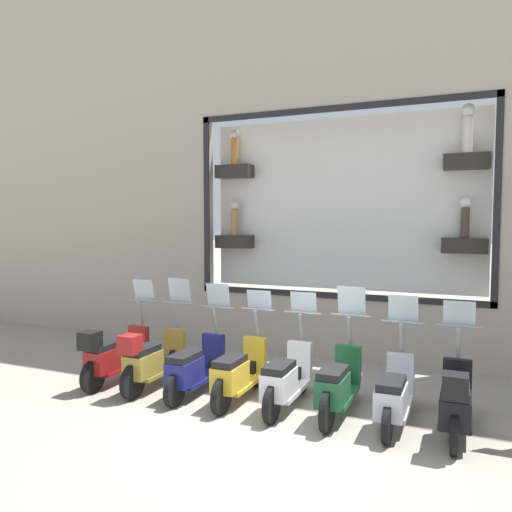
{
  "coord_description": "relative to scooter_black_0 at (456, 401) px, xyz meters",
  "views": [
    {
      "loc": [
        -6.14,
        -2.4,
        2.69
      ],
      "look_at": [
        1.92,
        1.05,
        2.09
      ],
      "focal_mm": 35.0,
      "sensor_mm": 36.0,
      "label": 1
    }
  ],
  "objects": [
    {
      "name": "scooter_black_0",
      "position": [
        0.0,
        0.0,
        0.0
      ],
      "size": [
        1.79,
        0.61,
        1.59
      ],
      "color": "black",
      "rests_on": "ground_plane"
    },
    {
      "name": "building_facade",
      "position": [
        3.19,
        2.3,
        5.0
      ],
      "size": [
        1.24,
        36.0,
        10.69
      ],
      "color": "#ADA08E",
      "rests_on": "ground_plane"
    },
    {
      "name": "scooter_olive_6",
      "position": [
        0.01,
        4.54,
        0.02
      ],
      "size": [
        1.81,
        0.61,
        1.71
      ],
      "color": "black",
      "rests_on": "ground_plane"
    },
    {
      "name": "ground_plane",
      "position": [
        -0.41,
        2.3,
        -0.46
      ],
      "size": [
        120.0,
        120.0,
        0.0
      ],
      "primitive_type": "plane",
      "color": "gray"
    },
    {
      "name": "scooter_red_7",
      "position": [
        0.01,
        5.29,
        0.02
      ],
      "size": [
        1.8,
        0.61,
        1.65
      ],
      "color": "black",
      "rests_on": "ground_plane"
    },
    {
      "name": "scooter_green_2",
      "position": [
        0.07,
        1.51,
        -0.01
      ],
      "size": [
        1.81,
        0.6,
        1.72
      ],
      "color": "black",
      "rests_on": "ground_plane"
    },
    {
      "name": "scooter_navy_5",
      "position": [
        0.07,
        3.78,
        -0.03
      ],
      "size": [
        1.8,
        0.6,
        1.65
      ],
      "color": "black",
      "rests_on": "ground_plane"
    },
    {
      "name": "scooter_white_3",
      "position": [
        0.07,
        2.27,
        -0.03
      ],
      "size": [
        1.8,
        0.61,
        1.59
      ],
      "color": "black",
      "rests_on": "ground_plane"
    },
    {
      "name": "scooter_yellow_4",
      "position": [
        0.07,
        3.02,
        -0.03
      ],
      "size": [
        1.8,
        0.6,
        1.58
      ],
      "color": "black",
      "rests_on": "ground_plane"
    },
    {
      "name": "scooter_silver_1",
      "position": [
        0.06,
        0.76,
        -0.04
      ],
      "size": [
        1.79,
        0.6,
        1.63
      ],
      "color": "black",
      "rests_on": "ground_plane"
    }
  ]
}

